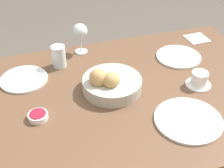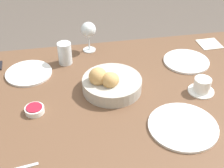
{
  "view_description": "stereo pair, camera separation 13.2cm",
  "coord_description": "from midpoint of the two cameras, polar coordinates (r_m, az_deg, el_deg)",
  "views": [
    {
      "loc": [
        0.35,
        0.98,
        1.52
      ],
      "look_at": [
        0.03,
        -0.04,
        0.73
      ],
      "focal_mm": 50.0,
      "sensor_mm": 36.0,
      "label": 1
    },
    {
      "loc": [
        0.22,
        1.01,
        1.52
      ],
      "look_at": [
        0.03,
        -0.04,
        0.73
      ],
      "focal_mm": 50.0,
      "sensor_mm": 36.0,
      "label": 2
    }
  ],
  "objects": [
    {
      "name": "coffee_cup",
      "position": [
        1.38,
        13.05,
        0.7
      ],
      "size": [
        0.11,
        0.11,
        0.07
      ],
      "color": "white",
      "rests_on": "dining_table"
    },
    {
      "name": "plate_near_left",
      "position": [
        1.58,
        9.74,
        4.87
      ],
      "size": [
        0.22,
        0.22,
        0.01
      ],
      "color": "white",
      "rests_on": "dining_table"
    },
    {
      "name": "napkin",
      "position": [
        1.77,
        13.2,
        8.04
      ],
      "size": [
        0.12,
        0.12,
        0.0
      ],
      "color": "silver",
      "rests_on": "dining_table"
    },
    {
      "name": "water_tumbler",
      "position": [
        1.5,
        -12.24,
        4.85
      ],
      "size": [
        0.07,
        0.07,
        0.11
      ],
      "color": "silver",
      "rests_on": "dining_table"
    },
    {
      "name": "jam_bowl_berry",
      "position": [
        1.24,
        -16.4,
        -5.76
      ],
      "size": [
        0.08,
        0.08,
        0.03
      ],
      "color": "white",
      "rests_on": "dining_table"
    },
    {
      "name": "bread_basket",
      "position": [
        1.31,
        -3.14,
        0.03
      ],
      "size": [
        0.25,
        0.25,
        0.12
      ],
      "color": "#B2ADA3",
      "rests_on": "dining_table"
    },
    {
      "name": "dining_table",
      "position": [
        1.37,
        -1.14,
        -4.69
      ],
      "size": [
        1.44,
        0.92,
        0.7
      ],
      "color": "brown",
      "rests_on": "ground_plane"
    },
    {
      "name": "wine_glass",
      "position": [
        1.57,
        -8.32,
        9.29
      ],
      "size": [
        0.08,
        0.08,
        0.16
      ],
      "color": "silver",
      "rests_on": "dining_table"
    },
    {
      "name": "plate_near_right",
      "position": [
        1.47,
        -18.34,
        0.76
      ],
      "size": [
        0.21,
        0.21,
        0.01
      ],
      "color": "white",
      "rests_on": "dining_table"
    },
    {
      "name": "plate_far_center",
      "position": [
        1.21,
        10.74,
        -6.6
      ],
      "size": [
        0.26,
        0.26,
        0.01
      ],
      "color": "white",
      "rests_on": "dining_table"
    }
  ]
}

